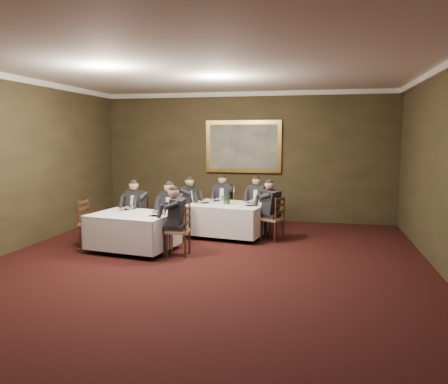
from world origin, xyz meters
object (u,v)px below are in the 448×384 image
at_px(chair_main_backleft, 223,217).
at_px(table_main, 228,217).
at_px(diner_main_endleft, 187,212).
at_px(centerpiece, 227,198).
at_px(diner_sec_backleft, 137,218).
at_px(diner_sec_endright, 178,230).
at_px(table_second, 133,229).
at_px(candlestick, 234,198).
at_px(chair_main_endleft, 186,221).
at_px(chair_sec_backright, 172,230).
at_px(diner_main_endright, 272,218).
at_px(chair_sec_backleft, 137,227).
at_px(chair_main_backright, 258,219).
at_px(diner_main_backright, 258,210).
at_px(chair_sec_endright, 179,241).
at_px(diner_main_backleft, 223,208).
at_px(chair_main_endright, 272,228).
at_px(chair_sec_endleft, 92,233).
at_px(diner_sec_backright, 171,220).
at_px(painting, 243,147).

bearing_deg(chair_main_backleft, table_main, 111.38).
distance_m(diner_main_endleft, centerpiece, 1.13).
bearing_deg(diner_sec_backleft, diner_sec_endright, 154.24).
relative_size(table_second, candlestick, 4.35).
distance_m(chair_main_endleft, diner_main_endleft, 0.23).
bearing_deg(chair_sec_backright, diner_main_endleft, -81.84).
bearing_deg(diner_sec_endright, diner_sec_backleft, 47.11).
relative_size(table_main, table_second, 1.05).
relative_size(diner_main_endright, chair_sec_backleft, 1.35).
bearing_deg(diner_main_endleft, chair_sec_backright, 5.25).
height_order(chair_sec_backright, candlestick, candlestick).
bearing_deg(chair_main_endleft, table_second, -11.06).
xyz_separation_m(chair_main_backright, diner_main_backright, (-0.00, -0.01, 0.23)).
distance_m(chair_main_backleft, chair_main_endleft, 1.07).
bearing_deg(chair_sec_endright, chair_main_backleft, -10.66).
xyz_separation_m(chair_main_backleft, diner_sec_endright, (-0.30, -2.74, 0.23)).
bearing_deg(chair_main_endleft, chair_main_backright, 115.88).
xyz_separation_m(diner_main_backleft, candlestick, (0.45, -0.94, 0.40)).
relative_size(chair_main_endleft, chair_sec_endright, 1.00).
xyz_separation_m(chair_main_endright, chair_sec_endleft, (-3.67, -1.32, 0.00)).
bearing_deg(chair_sec_endleft, diner_main_backright, 128.45).
relative_size(table_second, chair_main_endleft, 1.79).
relative_size(chair_main_backright, chair_sec_endright, 1.00).
bearing_deg(diner_sec_backright, chair_main_backright, -125.60).
bearing_deg(diner_main_endright, chair_sec_endleft, 133.80).
height_order(chair_main_endleft, diner_main_endleft, diner_main_endleft).
relative_size(diner_main_endleft, diner_main_endright, 1.00).
bearing_deg(candlestick, table_second, -136.96).
bearing_deg(chair_sec_backright, centerpiece, -131.57).
bearing_deg(candlestick, chair_main_backleft, 115.52).
relative_size(chair_main_backright, chair_main_endright, 1.00).
bearing_deg(chair_main_endleft, centerpiece, 84.92).
height_order(diner_main_endright, chair_sec_endright, diner_main_endright).
relative_size(diner_main_backleft, chair_sec_backleft, 1.35).
xyz_separation_m(table_second, painting, (1.61, 3.74, 1.58)).
distance_m(diner_main_backleft, chair_main_endright, 1.76).
distance_m(diner_main_backleft, diner_main_backright, 0.91).
height_order(diner_main_backleft, diner_main_backright, same).
xyz_separation_m(table_main, chair_main_endleft, (-1.06, 0.17, -0.17)).
bearing_deg(chair_sec_backleft, table_main, -145.50).
height_order(diner_main_backright, chair_main_endright, diner_main_backright).
bearing_deg(chair_sec_backright, diner_sec_backright, 90.00).
xyz_separation_m(diner_sec_backleft, diner_sec_backright, (0.86, -0.13, 0.00)).
bearing_deg(chair_main_backleft, diner_sec_endright, 86.91).
distance_m(table_second, chair_sec_backright, 0.95).
xyz_separation_m(diner_main_backleft, diner_sec_backleft, (-1.60, -1.70, 0.00)).
distance_m(table_second, diner_sec_backleft, 0.93).
xyz_separation_m(chair_sec_endleft, painting, (2.61, 3.59, 1.75)).
relative_size(centerpiece, candlestick, 0.64).
relative_size(centerpiece, painting, 0.13).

